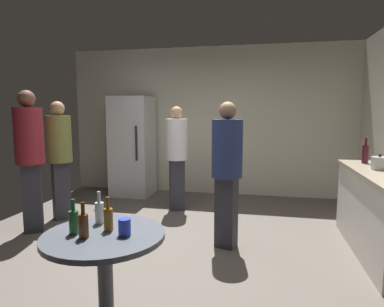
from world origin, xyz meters
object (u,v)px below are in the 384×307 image
(wine_bottle_on_counter, at_px, (365,154))
(beer_bottle_brown, at_px, (84,225))
(foreground_table, at_px, (104,249))
(person_in_navy_shirt, at_px, (227,164))
(beer_bottle_amber, at_px, (108,218))
(person_in_olive_shirt, at_px, (59,151))
(refrigerator, at_px, (133,146))
(person_in_maroon_shirt, at_px, (30,150))
(person_in_white_shirt, at_px, (177,150))
(beer_bottle_green, at_px, (74,221))
(kettle, at_px, (380,163))
(beer_bottle_clear, at_px, (99,212))
(plastic_cup_blue, at_px, (125,227))

(wine_bottle_on_counter, xyz_separation_m, beer_bottle_brown, (-2.33, -2.54, -0.20))
(foreground_table, bearing_deg, person_in_navy_shirt, 69.69)
(beer_bottle_amber, distance_m, person_in_olive_shirt, 2.81)
(refrigerator, distance_m, person_in_maroon_shirt, 2.16)
(beer_bottle_amber, bearing_deg, person_in_white_shirt, 95.55)
(beer_bottle_brown, bearing_deg, beer_bottle_amber, 57.73)
(refrigerator, relative_size, beer_bottle_amber, 7.83)
(refrigerator, height_order, person_in_white_shirt, refrigerator)
(beer_bottle_green, bearing_deg, beer_bottle_amber, 27.21)
(beer_bottle_amber, bearing_deg, person_in_maroon_shirt, 138.84)
(kettle, bearing_deg, person_in_olive_shirt, 176.71)
(person_in_white_shirt, bearing_deg, beer_bottle_green, -22.71)
(wine_bottle_on_counter, distance_m, beer_bottle_brown, 3.46)
(beer_bottle_brown, relative_size, person_in_maroon_shirt, 0.13)
(foreground_table, relative_size, person_in_navy_shirt, 0.49)
(wine_bottle_on_counter, bearing_deg, beer_bottle_clear, -136.21)
(beer_bottle_green, height_order, person_in_navy_shirt, person_in_navy_shirt)
(foreground_table, xyz_separation_m, beer_bottle_amber, (0.01, 0.06, 0.19))
(refrigerator, xyz_separation_m, kettle, (3.58, -1.77, 0.07))
(kettle, bearing_deg, refrigerator, 153.63)
(person_in_navy_shirt, bearing_deg, beer_bottle_clear, -9.03)
(person_in_olive_shirt, height_order, person_in_navy_shirt, person_in_olive_shirt)
(beer_bottle_green, xyz_separation_m, plastic_cup_blue, (0.34, 0.04, -0.03))
(beer_bottle_brown, relative_size, person_in_white_shirt, 0.14)
(beer_bottle_brown, distance_m, person_in_maroon_shirt, 2.48)
(beer_bottle_green, bearing_deg, refrigerator, 106.57)
(plastic_cup_blue, height_order, person_in_maroon_shirt, person_in_maroon_shirt)
(beer_bottle_clear, relative_size, person_in_white_shirt, 0.14)
(refrigerator, relative_size, wine_bottle_on_counter, 5.81)
(refrigerator, height_order, person_in_maroon_shirt, refrigerator)
(person_in_olive_shirt, bearing_deg, beer_bottle_clear, -8.46)
(person_in_maroon_shirt, bearing_deg, person_in_navy_shirt, 59.72)
(beer_bottle_amber, height_order, beer_bottle_brown, same)
(kettle, relative_size, wine_bottle_on_counter, 0.79)
(beer_bottle_brown, bearing_deg, beer_bottle_clear, 96.92)
(person_in_olive_shirt, bearing_deg, beer_bottle_brown, -11.42)
(wine_bottle_on_counter, distance_m, person_in_navy_shirt, 1.78)
(beer_bottle_amber, distance_m, plastic_cup_blue, 0.16)
(person_in_maroon_shirt, bearing_deg, wine_bottle_on_counter, 69.86)
(wine_bottle_on_counter, distance_m, person_in_white_shirt, 2.58)
(refrigerator, bearing_deg, person_in_white_shirt, -36.65)
(person_in_olive_shirt, bearing_deg, plastic_cup_blue, -6.66)
(person_in_white_shirt, bearing_deg, person_in_maroon_shirt, -74.03)
(refrigerator, relative_size, person_in_olive_shirt, 1.08)
(foreground_table, distance_m, person_in_olive_shirt, 2.86)
(plastic_cup_blue, xyz_separation_m, person_in_white_shirt, (-0.43, 2.98, 0.15))
(beer_bottle_brown, distance_m, beer_bottle_clear, 0.28)
(person_in_navy_shirt, bearing_deg, wine_bottle_on_counter, 132.26)
(foreground_table, relative_size, person_in_olive_shirt, 0.48)
(refrigerator, relative_size, foreground_table, 2.25)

